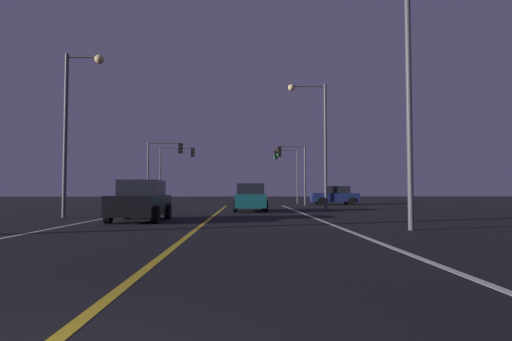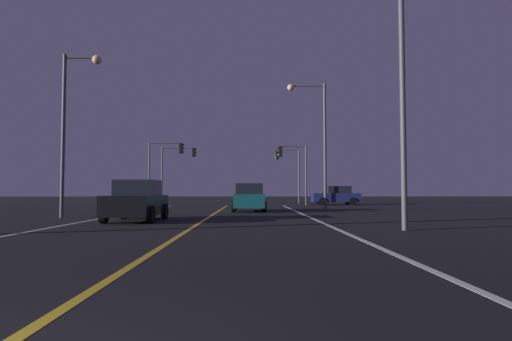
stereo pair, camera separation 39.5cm
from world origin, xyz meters
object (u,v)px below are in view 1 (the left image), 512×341
(street_lamp_left_mid, at_px, (74,113))
(street_lamp_right_far, at_px, (317,130))
(car_oncoming, at_px, (141,201))
(traffic_light_far_left, at_px, (177,162))
(street_lamp_right_near, at_px, (391,69))
(traffic_light_near_right, at_px, (291,161))
(traffic_light_near_left, at_px, (165,159))
(car_ahead_far, at_px, (250,198))
(car_crossing_side, at_px, (335,196))
(traffic_light_far_right, at_px, (286,164))

(street_lamp_left_mid, relative_size, street_lamp_right_far, 0.93)
(car_oncoming, height_order, traffic_light_far_left, traffic_light_far_left)
(street_lamp_right_near, bearing_deg, traffic_light_near_right, -88.54)
(traffic_light_near_left, bearing_deg, street_lamp_right_far, -39.99)
(car_oncoming, bearing_deg, car_ahead_far, 151.27)
(street_lamp_right_near, bearing_deg, car_crossing_side, -97.82)
(street_lamp_left_mid, bearing_deg, traffic_light_near_left, 86.61)
(traffic_light_far_left, bearing_deg, street_lamp_right_near, -68.85)
(traffic_light_far_right, xyz_separation_m, street_lamp_right_near, (0.56, -29.72, 1.18))
(car_oncoming, distance_m, car_crossing_side, 24.97)
(car_oncoming, xyz_separation_m, traffic_light_far_right, (8.48, 25.21, 3.15))
(car_oncoming, xyz_separation_m, traffic_light_near_right, (8.42, 19.71, 3.04))
(car_ahead_far, xyz_separation_m, traffic_light_far_right, (3.82, 16.71, 3.15))
(car_ahead_far, relative_size, street_lamp_right_far, 0.52)
(car_crossing_side, bearing_deg, traffic_light_far_left, -13.66)
(car_ahead_far, relative_size, street_lamp_left_mid, 0.56)
(traffic_light_near_right, bearing_deg, street_lamp_right_far, 93.52)
(traffic_light_near_left, xyz_separation_m, traffic_light_far_right, (11.13, 5.50, -0.09))
(street_lamp_right_near, bearing_deg, traffic_light_far_right, -88.93)
(traffic_light_near_right, xyz_separation_m, street_lamp_left_mid, (-12.10, -17.46, 1.04))
(traffic_light_far_right, relative_size, street_lamp_left_mid, 0.70)
(car_oncoming, relative_size, street_lamp_right_near, 0.53)
(car_ahead_far, distance_m, traffic_light_far_left, 18.48)
(car_crossing_side, height_order, street_lamp_left_mid, street_lamp_left_mid)
(traffic_light_near_right, distance_m, traffic_light_near_left, 11.07)
(car_ahead_far, distance_m, traffic_light_near_left, 13.77)
(street_lamp_right_far, bearing_deg, car_ahead_far, 18.08)
(car_ahead_far, distance_m, street_lamp_right_near, 14.39)
(car_ahead_far, height_order, traffic_light_near_right, traffic_light_near_right)
(traffic_light_far_right, distance_m, traffic_light_far_left, 10.94)
(car_ahead_far, xyz_separation_m, street_lamp_left_mid, (-8.34, -6.25, 4.08))
(car_ahead_far, relative_size, traffic_light_near_right, 0.82)
(car_crossing_side, xyz_separation_m, street_lamp_right_near, (-3.58, -26.06, 4.33))
(traffic_light_near_left, distance_m, traffic_light_far_right, 12.41)
(traffic_light_near_right, height_order, street_lamp_right_near, street_lamp_right_near)
(traffic_light_near_right, xyz_separation_m, street_lamp_right_far, (0.60, -9.79, 1.40))
(street_lamp_left_mid, height_order, street_lamp_right_far, street_lamp_right_far)
(car_oncoming, height_order, traffic_light_far_right, traffic_light_far_right)
(car_crossing_side, relative_size, traffic_light_far_right, 0.80)
(street_lamp_right_near, bearing_deg, car_ahead_far, -71.41)
(car_oncoming, bearing_deg, traffic_light_near_left, -172.34)
(car_oncoming, relative_size, street_lamp_right_far, 0.52)
(street_lamp_left_mid, bearing_deg, traffic_light_near_right, 55.28)
(traffic_light_near_right, height_order, traffic_light_far_left, traffic_light_far_left)
(car_crossing_side, height_order, traffic_light_far_right, traffic_light_far_right)
(car_oncoming, relative_size, traffic_light_near_left, 0.79)
(car_crossing_side, bearing_deg, street_lamp_right_far, 72.82)
(traffic_light_far_right, bearing_deg, street_lamp_left_mid, 62.09)
(car_crossing_side, xyz_separation_m, traffic_light_far_left, (-15.07, 3.66, 3.36))
(traffic_light_near_right, height_order, traffic_light_far_right, traffic_light_far_right)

